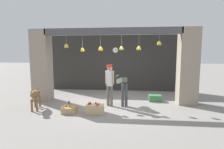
# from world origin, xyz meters

# --- Properties ---
(ground_plane) EXTENTS (60.00, 60.00, 0.00)m
(ground_plane) POSITION_xyz_m (0.00, 0.00, 0.00)
(ground_plane) COLOR gray
(shop_back_wall) EXTENTS (7.18, 0.12, 2.94)m
(shop_back_wall) POSITION_xyz_m (0.00, 2.64, 1.47)
(shop_back_wall) COLOR #2D2B28
(shop_back_wall) RESTS_ON ground_plane
(shop_pillar_left) EXTENTS (0.70, 0.60, 2.94)m
(shop_pillar_left) POSITION_xyz_m (-2.94, 0.30, 1.47)
(shop_pillar_left) COLOR gray
(shop_pillar_left) RESTS_ON ground_plane
(shop_pillar_right) EXTENTS (0.70, 0.60, 2.94)m
(shop_pillar_right) POSITION_xyz_m (2.94, 0.30, 1.47)
(shop_pillar_right) COLOR gray
(shop_pillar_right) RESTS_ON ground_plane
(storefront_awning) EXTENTS (5.28, 0.25, 0.91)m
(storefront_awning) POSITION_xyz_m (-0.01, 0.12, 2.78)
(storefront_awning) COLOR #4C4C51
(dog) EXTENTS (0.46, 0.96, 0.74)m
(dog) POSITION_xyz_m (-2.57, -0.97, 0.52)
(dog) COLOR brown
(dog) RESTS_ON ground_plane
(shopkeeper) EXTENTS (0.33, 0.28, 1.55)m
(shopkeeper) POSITION_xyz_m (-0.02, -0.27, 0.90)
(shopkeeper) COLOR #6B665B
(shopkeeper) RESTS_ON ground_plane
(worker_stooping) EXTENTS (0.50, 0.82, 1.12)m
(worker_stooping) POSITION_xyz_m (0.43, -0.07, 0.75)
(worker_stooping) COLOR #424247
(worker_stooping) RESTS_ON ground_plane
(fruit_crate_oranges) EXTENTS (0.45, 0.40, 0.27)m
(fruit_crate_oranges) POSITION_xyz_m (-1.26, -1.20, 0.11)
(fruit_crate_oranges) COLOR tan
(fruit_crate_oranges) RESTS_ON ground_plane
(fruit_crate_apples) EXTENTS (0.57, 0.33, 0.37)m
(fruit_crate_apples) POSITION_xyz_m (-0.41, -1.19, 0.16)
(fruit_crate_apples) COLOR tan
(fruit_crate_apples) RESTS_ON ground_plane
(produce_box_green) EXTENTS (0.50, 0.33, 0.26)m
(produce_box_green) POSITION_xyz_m (1.78, 0.56, 0.13)
(produce_box_green) COLOR #387A42
(produce_box_green) RESTS_ON ground_plane
(water_bottle) EXTENTS (0.07, 0.07, 0.28)m
(water_bottle) POSITION_xyz_m (-1.44, -0.75, 0.13)
(water_bottle) COLOR #2D60AD
(water_bottle) RESTS_ON ground_plane
(wall_clock) EXTENTS (0.29, 0.03, 0.29)m
(wall_clock) POSITION_xyz_m (-0.04, 2.56, 2.15)
(wall_clock) COLOR black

